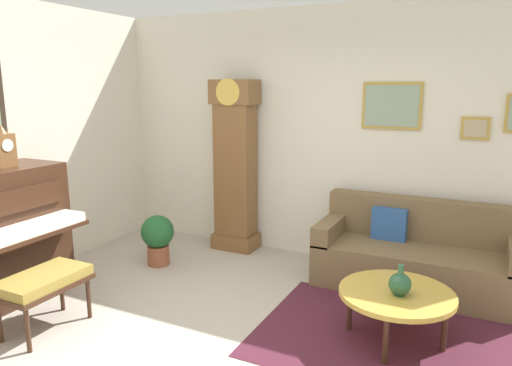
# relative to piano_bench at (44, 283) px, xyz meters

# --- Properties ---
(ground_plane) EXTENTS (6.40, 6.00, 0.10)m
(ground_plane) POSITION_rel_piano_bench_xyz_m (1.42, 0.27, -0.46)
(ground_plane) COLOR #B2A899
(wall_back) EXTENTS (5.30, 0.13, 2.80)m
(wall_back) POSITION_rel_piano_bench_xyz_m (1.44, 2.67, 1.00)
(wall_back) COLOR silver
(wall_back) RESTS_ON ground_plane
(area_rug) EXTENTS (2.10, 1.50, 0.01)m
(area_rug) POSITION_rel_piano_bench_xyz_m (2.57, 1.06, -0.40)
(area_rug) COLOR #4C1E2D
(area_rug) RESTS_ON ground_plane
(piano_bench) EXTENTS (0.42, 0.70, 0.48)m
(piano_bench) POSITION_rel_piano_bench_xyz_m (0.00, 0.00, 0.00)
(piano_bench) COLOR #3D2316
(piano_bench) RESTS_ON ground_plane
(grandfather_clock) EXTENTS (0.52, 0.34, 2.03)m
(grandfather_clock) POSITION_rel_piano_bench_xyz_m (0.43, 2.42, 0.56)
(grandfather_clock) COLOR brown
(grandfather_clock) RESTS_ON ground_plane
(couch) EXTENTS (1.90, 0.80, 0.84)m
(couch) POSITION_rel_piano_bench_xyz_m (2.57, 2.21, -0.09)
(couch) COLOR brown
(couch) RESTS_ON ground_plane
(coffee_table) EXTENTS (0.88, 0.88, 0.41)m
(coffee_table) POSITION_rel_piano_bench_xyz_m (2.57, 1.09, -0.03)
(coffee_table) COLOR gold
(coffee_table) RESTS_ON ground_plane
(mantel_clock) EXTENTS (0.13, 0.18, 0.38)m
(mantel_clock) POSITION_rel_piano_bench_xyz_m (-0.80, 0.35, 1.00)
(mantel_clock) COLOR brown
(mantel_clock) RESTS_ON piano
(green_jug) EXTENTS (0.17, 0.17, 0.24)m
(green_jug) POSITION_rel_piano_bench_xyz_m (2.60, 1.03, 0.09)
(green_jug) COLOR #234C33
(green_jug) RESTS_ON coffee_table
(potted_plant) EXTENTS (0.36, 0.36, 0.56)m
(potted_plant) POSITION_rel_piano_bench_xyz_m (-0.08, 1.56, -0.08)
(potted_plant) COLOR #935138
(potted_plant) RESTS_ON ground_plane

